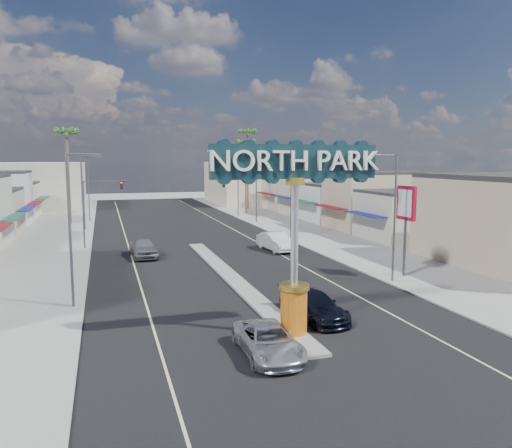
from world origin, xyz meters
TOP-DOWN VIEW (x-y plane):
  - ground at (0.00, 30.00)m, footprint 160.00×160.00m
  - road at (0.00, 30.00)m, footprint 20.00×120.00m
  - median_island at (0.00, 14.00)m, footprint 1.30×30.00m
  - sidewalk_left at (-14.00, 30.00)m, footprint 8.00×120.00m
  - sidewalk_right at (14.00, 30.00)m, footprint 8.00×120.00m
  - storefront_row_right at (24.00, 43.00)m, footprint 12.00×42.00m
  - backdrop_far_left at (-22.00, 75.00)m, footprint 20.00×20.00m
  - backdrop_far_right at (22.00, 75.00)m, footprint 20.00×20.00m
  - gateway_sign at (0.00, 1.98)m, footprint 8.20×1.50m
  - traffic_signal_left at (-9.18, 43.99)m, footprint 5.09×0.45m
  - traffic_signal_right at (9.18, 43.99)m, footprint 5.09×0.45m
  - streetlight_l_near at (-10.43, 10.00)m, footprint 2.03×0.22m
  - streetlight_l_mid at (-10.43, 30.00)m, footprint 2.03×0.22m
  - streetlight_l_far at (-10.43, 52.00)m, footprint 2.03×0.22m
  - streetlight_r_near at (10.43, 10.00)m, footprint 2.03×0.22m
  - streetlight_r_mid at (10.43, 30.00)m, footprint 2.03×0.22m
  - streetlight_r_far at (10.43, 52.00)m, footprint 2.03×0.22m
  - palm_left_far at (-13.00, 50.00)m, footprint 2.60×2.60m
  - palm_right_mid at (13.00, 56.00)m, footprint 2.60×2.60m
  - palm_right_far at (15.00, 62.00)m, footprint 2.60×2.60m
  - suv_left at (-2.00, -0.03)m, footprint 2.31×4.96m
  - suv_right at (2.00, 4.13)m, footprint 2.78×5.40m
  - car_parked_left at (-5.50, 24.42)m, footprint 2.45×5.33m
  - car_parked_right at (6.78, 24.00)m, footprint 2.44×5.43m
  - bank_pylon_sign at (12.25, 11.14)m, footprint 0.30×2.06m

SIDE VIEW (x-z plane):
  - ground at x=0.00m, z-range 0.00..0.00m
  - road at x=0.00m, z-range 0.00..0.01m
  - sidewalk_left at x=-14.00m, z-range 0.00..0.12m
  - sidewalk_right at x=14.00m, z-range 0.00..0.12m
  - median_island at x=0.00m, z-range 0.00..0.16m
  - suv_left at x=-2.00m, z-range 0.00..1.37m
  - suv_right at x=2.00m, z-range 0.00..1.50m
  - car_parked_right at x=6.78m, z-range 0.00..1.73m
  - car_parked_left at x=-5.50m, z-range 0.00..1.77m
  - storefront_row_right at x=24.00m, z-range 0.00..6.00m
  - backdrop_far_left at x=-22.00m, z-range 0.00..8.00m
  - backdrop_far_right at x=22.00m, z-range 0.00..8.00m
  - traffic_signal_left at x=-9.18m, z-range 1.27..7.27m
  - traffic_signal_right at x=9.18m, z-range 1.27..7.27m
  - streetlight_l_near at x=-10.43m, z-range 0.57..9.57m
  - streetlight_l_mid at x=-10.43m, z-range 0.57..9.57m
  - streetlight_l_far at x=-10.43m, z-range 0.57..9.57m
  - streetlight_r_near at x=10.43m, z-range 0.57..9.57m
  - streetlight_r_mid at x=10.43m, z-range 0.57..9.57m
  - streetlight_r_far at x=10.43m, z-range 0.57..9.57m
  - bank_pylon_sign at x=12.25m, z-range 1.81..8.40m
  - gateway_sign at x=0.00m, z-range 1.35..10.50m
  - palm_right_mid at x=13.00m, z-range 4.55..16.65m
  - palm_left_far at x=-13.00m, z-range 4.95..18.05m
  - palm_right_far at x=15.00m, z-range 5.34..19.44m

